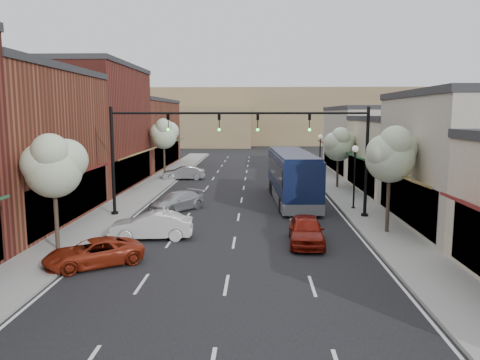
# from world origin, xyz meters

# --- Properties ---
(ground) EXTENTS (160.00, 160.00, 0.00)m
(ground) POSITION_xyz_m (0.00, 0.00, 0.00)
(ground) COLOR black
(ground) RESTS_ON ground
(sidewalk_left) EXTENTS (2.80, 73.00, 0.15)m
(sidewalk_left) POSITION_xyz_m (-8.40, 18.50, 0.07)
(sidewalk_left) COLOR gray
(sidewalk_left) RESTS_ON ground
(sidewalk_right) EXTENTS (2.80, 73.00, 0.15)m
(sidewalk_right) POSITION_xyz_m (8.40, 18.50, 0.07)
(sidewalk_right) COLOR gray
(sidewalk_right) RESTS_ON ground
(curb_left) EXTENTS (0.25, 73.00, 0.17)m
(curb_left) POSITION_xyz_m (-7.00, 18.50, 0.07)
(curb_left) COLOR gray
(curb_left) RESTS_ON ground
(curb_right) EXTENTS (0.25, 73.00, 0.17)m
(curb_right) POSITION_xyz_m (7.00, 18.50, 0.07)
(curb_right) COLOR gray
(curb_right) RESTS_ON ground
(bldg_left_midfar) EXTENTS (10.14, 14.10, 10.90)m
(bldg_left_midfar) POSITION_xyz_m (-14.24, 20.00, 5.40)
(bldg_left_midfar) COLOR maroon
(bldg_left_midfar) RESTS_ON ground
(bldg_left_far) EXTENTS (10.14, 18.10, 8.40)m
(bldg_left_far) POSITION_xyz_m (-14.22, 36.00, 4.16)
(bldg_left_far) COLOR brown
(bldg_left_far) RESTS_ON ground
(bldg_right_midnear) EXTENTS (9.14, 12.10, 7.90)m
(bldg_right_midnear) POSITION_xyz_m (13.72, 6.00, 3.91)
(bldg_right_midnear) COLOR #B0A797
(bldg_right_midnear) RESTS_ON ground
(bldg_right_midfar) EXTENTS (9.14, 12.10, 6.40)m
(bldg_right_midfar) POSITION_xyz_m (13.70, 18.00, 3.17)
(bldg_right_midfar) COLOR beige
(bldg_right_midfar) RESTS_ON ground
(bldg_right_far) EXTENTS (9.14, 16.10, 7.40)m
(bldg_right_far) POSITION_xyz_m (13.71, 32.00, 3.66)
(bldg_right_far) COLOR #B0A797
(bldg_right_far) RESTS_ON ground
(hill_far) EXTENTS (120.00, 30.00, 12.00)m
(hill_far) POSITION_xyz_m (0.00, 90.00, 6.00)
(hill_far) COLOR #7A6647
(hill_far) RESTS_ON ground
(hill_near) EXTENTS (50.00, 20.00, 8.00)m
(hill_near) POSITION_xyz_m (-25.00, 78.00, 4.00)
(hill_near) COLOR #7A6647
(hill_near) RESTS_ON ground
(signal_mast_right) EXTENTS (8.22, 0.46, 7.00)m
(signal_mast_right) POSITION_xyz_m (5.62, 8.00, 4.62)
(signal_mast_right) COLOR black
(signal_mast_right) RESTS_ON ground
(signal_mast_left) EXTENTS (8.22, 0.46, 7.00)m
(signal_mast_left) POSITION_xyz_m (-5.62, 8.00, 4.62)
(signal_mast_left) COLOR black
(signal_mast_left) RESTS_ON ground
(tree_right_near) EXTENTS (2.85, 2.65, 5.95)m
(tree_right_near) POSITION_xyz_m (8.35, 3.94, 4.45)
(tree_right_near) COLOR #47382B
(tree_right_near) RESTS_ON ground
(tree_right_far) EXTENTS (2.85, 2.65, 5.43)m
(tree_right_far) POSITION_xyz_m (8.35, 19.94, 3.99)
(tree_right_far) COLOR #47382B
(tree_right_far) RESTS_ON ground
(tree_left_near) EXTENTS (2.85, 2.65, 5.69)m
(tree_left_near) POSITION_xyz_m (-8.25, -0.06, 4.22)
(tree_left_near) COLOR #47382B
(tree_left_near) RESTS_ON ground
(tree_left_far) EXTENTS (2.85, 2.65, 6.13)m
(tree_left_far) POSITION_xyz_m (-8.25, 25.94, 4.60)
(tree_left_far) COLOR #47382B
(tree_left_far) RESTS_ON ground
(lamp_post_near) EXTENTS (0.44, 0.44, 4.44)m
(lamp_post_near) POSITION_xyz_m (7.80, 10.50, 3.01)
(lamp_post_near) COLOR black
(lamp_post_near) RESTS_ON ground
(lamp_post_far) EXTENTS (0.44, 0.44, 4.44)m
(lamp_post_far) POSITION_xyz_m (7.80, 28.00, 3.01)
(lamp_post_far) COLOR black
(lamp_post_far) RESTS_ON ground
(coach_bus) EXTENTS (3.30, 12.38, 3.75)m
(coach_bus) POSITION_xyz_m (3.81, 13.68, 1.95)
(coach_bus) COLOR #0E1739
(coach_bus) RESTS_ON ground
(red_hatchback) EXTENTS (1.92, 4.34, 1.45)m
(red_hatchback) POSITION_xyz_m (3.67, 1.86, 0.73)
(red_hatchback) COLOR maroon
(red_hatchback) RESTS_ON ground
(parked_car_a) EXTENTS (4.58, 3.92, 1.17)m
(parked_car_a) POSITION_xyz_m (-5.91, -1.91, 0.58)
(parked_car_a) COLOR maroon
(parked_car_a) RESTS_ON ground
(parked_car_b) EXTENTS (4.47, 1.94, 1.43)m
(parked_car_b) POSITION_xyz_m (-4.40, 2.59, 0.72)
(parked_car_b) COLOR silver
(parked_car_b) RESTS_ON ground
(parked_car_c) EXTENTS (4.00, 4.64, 1.28)m
(parked_car_c) POSITION_xyz_m (-4.32, 9.90, 0.64)
(parked_car_c) COLOR #A5A6AB
(parked_car_c) RESTS_ON ground
(parked_car_e) EXTENTS (4.34, 2.04, 1.38)m
(parked_car_e) POSITION_xyz_m (-6.20, 25.12, 0.69)
(parked_car_e) COLOR gray
(parked_car_e) RESTS_ON ground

